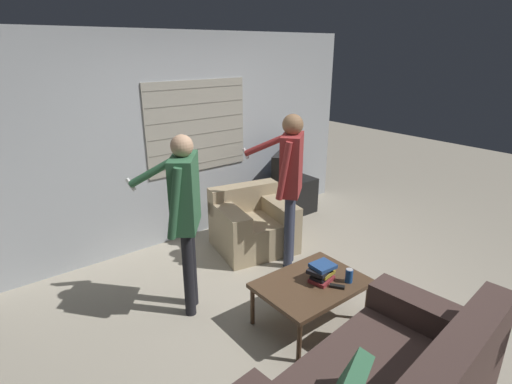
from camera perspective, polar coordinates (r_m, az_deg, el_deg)
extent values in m
plane|color=#B2A893|center=(4.05, 5.51, -15.77)|extent=(16.00, 16.00, 0.00)
cube|color=#ADB2B7|center=(5.06, -10.09, 7.32)|extent=(5.20, 0.06, 2.55)
cube|color=#A8A393|center=(5.07, -8.34, 9.25)|extent=(1.38, 0.02, 1.12)
cube|color=gray|center=(5.17, -8.02, 4.13)|extent=(1.36, 0.00, 0.01)
cube|color=gray|center=(5.12, -8.12, 6.14)|extent=(1.36, 0.00, 0.01)
cube|color=gray|center=(5.08, -8.22, 8.19)|extent=(1.36, 0.00, 0.01)
cube|color=gray|center=(5.05, -8.33, 10.27)|extent=(1.36, 0.00, 0.01)
cube|color=gray|center=(5.02, -8.43, 12.37)|extent=(1.36, 0.00, 0.01)
cube|color=gray|center=(5.00, -8.55, 14.50)|extent=(1.36, 0.00, 0.01)
cube|color=#4C3833|center=(3.25, 23.86, -15.84)|extent=(0.33, 0.93, 0.20)
cube|color=tan|center=(4.94, -0.31, -5.90)|extent=(1.03, 0.96, 0.41)
cube|color=tan|center=(5.04, -1.82, -0.78)|extent=(0.91, 0.37, 0.33)
cube|color=tan|center=(4.95, 3.05, -2.08)|extent=(0.39, 0.83, 0.18)
cube|color=tan|center=(4.69, -3.88, -3.42)|extent=(0.39, 0.83, 0.18)
cube|color=brown|center=(3.64, 7.93, -12.88)|extent=(0.94, 0.68, 0.04)
cylinder|color=brown|center=(3.70, -0.51, -15.94)|extent=(0.04, 0.04, 0.38)
cylinder|color=brown|center=(4.19, 8.99, -11.50)|extent=(0.04, 0.04, 0.38)
cylinder|color=brown|center=(3.35, 6.19, -20.59)|extent=(0.04, 0.04, 0.38)
cylinder|color=brown|center=(3.88, 15.63, -14.88)|extent=(0.04, 0.04, 0.38)
cube|color=black|center=(5.88, 4.02, -0.93)|extent=(0.98, 0.44, 0.53)
cube|color=black|center=(5.73, 4.14, 3.65)|extent=(0.76, 0.61, 0.45)
cube|color=navy|center=(5.75, 3.14, 3.73)|extent=(0.56, 0.39, 0.37)
cylinder|color=black|center=(3.74, -9.61, -11.41)|extent=(0.10, 0.10, 0.86)
cylinder|color=black|center=(3.87, -9.27, -10.18)|extent=(0.10, 0.10, 0.86)
cube|color=#336642|center=(3.48, -10.13, -0.06)|extent=(0.43, 0.47, 0.65)
sphere|color=tan|center=(3.37, -10.56, 6.49)|extent=(0.19, 0.19, 0.19)
cylinder|color=#336642|center=(3.27, -11.57, -1.70)|extent=(0.17, 0.15, 0.62)
cylinder|color=#336642|center=(3.72, -13.76, 3.27)|extent=(0.49, 0.40, 0.36)
cube|color=white|center=(3.83, -17.47, 1.03)|extent=(0.09, 0.08, 0.12)
cylinder|color=#33384C|center=(4.45, 4.67, -5.73)|extent=(0.10, 0.10, 0.87)
cylinder|color=#33384C|center=(4.59, 4.93, -4.93)|extent=(0.10, 0.10, 0.87)
cube|color=maroon|center=(4.25, 5.10, 3.94)|extent=(0.45, 0.42, 0.65)
sphere|color=#846042|center=(4.15, 5.28, 9.56)|extent=(0.22, 0.22, 0.22)
cylinder|color=maroon|center=(4.04, 4.02, 2.97)|extent=(0.16, 0.17, 0.62)
cylinder|color=maroon|center=(4.47, 1.99, 6.97)|extent=(0.43, 0.50, 0.33)
cube|color=white|center=(4.56, -1.49, 5.52)|extent=(0.08, 0.09, 0.13)
cube|color=maroon|center=(3.65, 9.34, -12.19)|extent=(0.24, 0.20, 0.03)
cube|color=black|center=(3.65, 9.40, -11.64)|extent=(0.24, 0.18, 0.03)
cube|color=gold|center=(3.63, 9.65, -11.26)|extent=(0.19, 0.17, 0.03)
cube|color=black|center=(3.61, 9.24, -10.83)|extent=(0.27, 0.22, 0.04)
cube|color=#284C89|center=(3.59, 9.53, -10.35)|extent=(0.20, 0.18, 0.03)
cylinder|color=#194C9E|center=(3.66, 13.15, -11.58)|extent=(0.07, 0.07, 0.12)
cylinder|color=silver|center=(3.63, 13.23, -10.73)|extent=(0.06, 0.06, 0.00)
cube|color=black|center=(3.59, 11.50, -13.08)|extent=(0.11, 0.13, 0.02)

